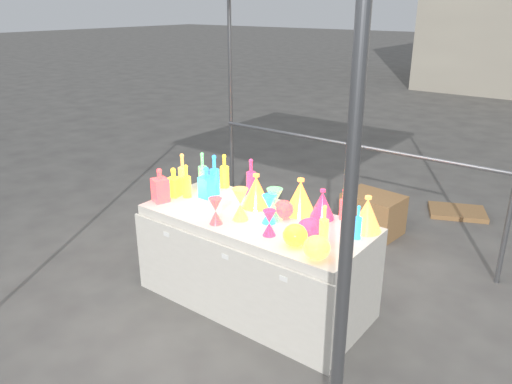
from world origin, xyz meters
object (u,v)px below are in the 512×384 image
Objects in this scene: decanter_0 at (174,182)px; hourglass_0 at (216,211)px; cardboard_box_closed at (373,214)px; display_table at (255,260)px; globe_0 at (295,236)px; bottle_0 at (224,171)px; lampshade_0 at (300,196)px.

decanter_0 is 1.25× the size of hourglass_0.
decanter_0 reaches higher than cardboard_box_closed.
display_table is 0.71m from globe_0.
bottle_0 is 1.80× the size of globe_0.
globe_0 is (1.12, -0.58, -0.08)m from bottle_0.
globe_0 reaches higher than display_table.
bottle_0 reaches higher than lampshade_0.
lampshade_0 is at bearing 9.52° from decanter_0.
cardboard_box_closed is 1.78m from bottle_0.
cardboard_box_closed is 2.87× the size of hourglass_0.
decanter_0 reaches higher than hourglass_0.
display_table is 1.81m from cardboard_box_closed.
bottle_0 is at bearing 152.66° from globe_0.
bottle_0 is (-0.61, 0.36, 0.53)m from display_table.
lampshade_0 reaches higher than hourglass_0.
decanter_0 is at bearing 162.04° from hourglass_0.
globe_0 is at bearing 4.78° from hourglass_0.
globe_0 is (0.51, -0.22, 0.44)m from display_table.
globe_0 is (1.32, -0.16, -0.06)m from decanter_0.
lampshade_0 is (1.05, 0.33, 0.02)m from decanter_0.
hourglass_0 is (-0.34, -2.07, 0.64)m from cardboard_box_closed.
bottle_0 is 0.85m from lampshade_0.
cardboard_box_closed is 2.13m from globe_0.
hourglass_0 is (0.46, -0.63, -0.05)m from bottle_0.
display_table is at bearing 60.57° from hourglass_0.
decanter_0 is 1.48× the size of globe_0.
globe_0 reaches higher than cardboard_box_closed.
globe_0 is (0.32, -2.01, 0.61)m from cardboard_box_closed.
display_table is at bearing 156.38° from globe_0.
hourglass_0 is at bearing -54.20° from bottle_0.
cardboard_box_closed is 1.68m from lampshade_0.
hourglass_0 is at bearing -25.74° from decanter_0.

